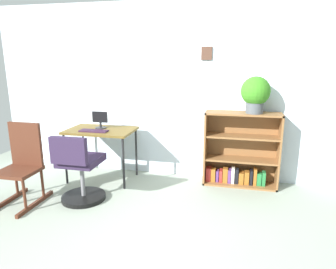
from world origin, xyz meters
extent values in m
plane|color=gray|center=(0.00, 0.00, 0.00)|extent=(6.24, 6.24, 0.00)
cube|color=silver|center=(0.00, 2.15, 1.20)|extent=(5.20, 0.10, 2.39)
cube|color=#4D3125|center=(0.49, 2.09, 1.71)|extent=(0.14, 0.02, 0.17)
cube|color=brown|center=(-0.87, 1.69, 0.70)|extent=(0.90, 0.58, 0.03)
cylinder|color=black|center=(-1.28, 1.44, 0.34)|extent=(0.03, 0.03, 0.68)
cylinder|color=black|center=(-0.46, 1.44, 0.34)|extent=(0.03, 0.03, 0.68)
cylinder|color=black|center=(-1.28, 1.95, 0.34)|extent=(0.03, 0.03, 0.68)
cylinder|color=black|center=(-0.46, 1.95, 0.34)|extent=(0.03, 0.03, 0.68)
cylinder|color=#262628|center=(-0.90, 1.76, 0.72)|extent=(0.15, 0.15, 0.01)
cylinder|color=#262628|center=(-0.90, 1.76, 0.76)|extent=(0.03, 0.03, 0.07)
cube|color=black|center=(-0.90, 1.75, 0.87)|extent=(0.21, 0.02, 0.15)
cube|color=#311A2F|center=(-0.91, 1.56, 0.72)|extent=(0.37, 0.13, 0.02)
cylinder|color=black|center=(-0.83, 1.05, 0.03)|extent=(0.52, 0.52, 0.05)
cylinder|color=slate|center=(-0.83, 1.05, 0.25)|extent=(0.05, 0.05, 0.40)
cube|color=#2B1E38|center=(-0.83, 1.05, 0.49)|extent=(0.44, 0.44, 0.08)
cube|color=#2B1E38|center=(-0.83, 0.80, 0.68)|extent=(0.42, 0.07, 0.30)
cube|color=#4C2517|center=(-1.66, 0.78, 0.02)|extent=(0.04, 0.64, 0.04)
cube|color=#4C2517|center=(-1.30, 0.78, 0.02)|extent=(0.04, 0.64, 0.04)
cylinder|color=#4C2517|center=(-1.30, 0.62, 0.21)|extent=(0.03, 0.03, 0.34)
cylinder|color=#4C2517|center=(-1.66, 0.94, 0.21)|extent=(0.03, 0.03, 0.34)
cylinder|color=#4C2517|center=(-1.30, 0.94, 0.21)|extent=(0.03, 0.03, 0.34)
cube|color=#4C2517|center=(-1.48, 0.78, 0.40)|extent=(0.42, 0.40, 0.04)
cube|color=#4C2517|center=(-1.48, 0.96, 0.68)|extent=(0.40, 0.04, 0.51)
cube|color=brown|center=(0.53, 1.92, 0.49)|extent=(0.02, 0.30, 0.98)
cube|color=brown|center=(1.46, 1.92, 0.49)|extent=(0.02, 0.30, 0.98)
cube|color=brown|center=(0.99, 1.92, 0.97)|extent=(0.96, 0.30, 0.02)
cube|color=brown|center=(0.99, 1.92, 0.01)|extent=(0.96, 0.30, 0.02)
cube|color=brown|center=(0.99, 2.06, 0.49)|extent=(0.96, 0.02, 0.98)
cube|color=brown|center=(0.99, 1.92, 0.35)|extent=(0.91, 0.28, 0.02)
cube|color=brown|center=(0.99, 1.92, 0.67)|extent=(0.91, 0.28, 0.02)
cube|color=#B22D28|center=(0.58, 1.91, 0.12)|extent=(0.06, 0.12, 0.19)
cube|color=#99591E|center=(0.64, 1.91, 0.11)|extent=(0.06, 0.10, 0.18)
cube|color=#593372|center=(0.70, 1.91, 0.10)|extent=(0.03, 0.09, 0.15)
cube|color=#B22D28|center=(0.75, 1.91, 0.11)|extent=(0.04, 0.12, 0.17)
cube|color=#99591E|center=(0.80, 1.91, 0.12)|extent=(0.07, 0.11, 0.20)
cube|color=#593372|center=(0.86, 1.91, 0.12)|extent=(0.04, 0.12, 0.18)
cube|color=beige|center=(0.90, 1.91, 0.13)|extent=(0.04, 0.12, 0.22)
cube|color=black|center=(0.95, 1.91, 0.12)|extent=(0.05, 0.10, 0.20)
cube|color=#99591E|center=(1.01, 1.91, 0.10)|extent=(0.06, 0.13, 0.16)
cube|color=#99591E|center=(1.08, 1.91, 0.11)|extent=(0.06, 0.11, 0.17)
cube|color=black|center=(1.14, 1.91, 0.12)|extent=(0.03, 0.12, 0.20)
cube|color=#99591E|center=(1.19, 1.91, 0.13)|extent=(0.04, 0.11, 0.22)
cube|color=#237238|center=(1.24, 1.91, 0.11)|extent=(0.06, 0.11, 0.16)
cube|color=#237238|center=(1.30, 1.91, 0.12)|extent=(0.04, 0.11, 0.18)
cylinder|color=#474C51|center=(1.12, 1.90, 1.05)|extent=(0.21, 0.21, 0.13)
sphere|color=#337A1D|center=(1.12, 1.90, 1.26)|extent=(0.36, 0.36, 0.36)
camera|label=1|loc=(0.90, -2.00, 1.65)|focal=32.48mm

